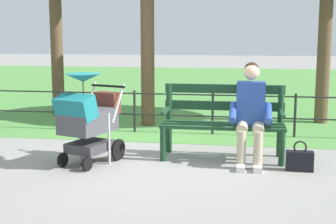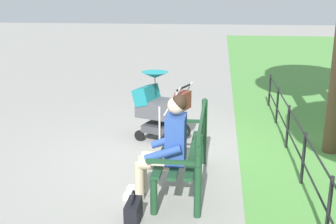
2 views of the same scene
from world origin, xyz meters
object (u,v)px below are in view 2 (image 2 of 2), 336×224
at_px(park_bench, 188,147).
at_px(person_on_bench, 167,145).
at_px(stroller, 159,106).
at_px(handbag, 133,211).

bearing_deg(park_bench, person_on_bench, 147.78).
xyz_separation_m(park_bench, stroller, (1.66, 0.62, 0.07)).
relative_size(park_bench, handbag, 4.33).
height_order(park_bench, person_on_bench, person_on_bench).
height_order(person_on_bench, handbag, person_on_bench).
distance_m(person_on_bench, handbag, 0.86).
xyz_separation_m(park_bench, person_on_bench, (-0.35, 0.22, 0.15)).
distance_m(person_on_bench, stroller, 2.05).
bearing_deg(person_on_bench, stroller, 11.04).
height_order(park_bench, handbag, park_bench).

